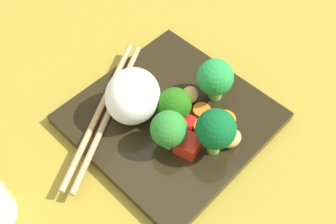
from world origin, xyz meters
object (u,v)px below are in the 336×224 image
rice_mound (133,96)px  chopstick_pair (105,111)px  square_plate (171,118)px  broccoli_floret_2 (176,103)px  carrot_slice_0 (203,127)px

rice_mound → chopstick_pair: size_ratio=0.34×
rice_mound → chopstick_pair: bearing=-134.8°
square_plate → chopstick_pair: bearing=-137.4°
square_plate → broccoli_floret_2: size_ratio=4.47×
chopstick_pair → square_plate: bearing=103.3°
rice_mound → broccoli_floret_2: 5.66cm
rice_mound → carrot_slice_0: (8.26, 4.58, -3.19)cm
broccoli_floret_2 → rice_mound: bearing=-141.4°
square_plate → rice_mound: 6.55cm
square_plate → chopstick_pair: 9.00cm
rice_mound → chopstick_pair: (-2.83, -2.85, -3.18)cm
carrot_slice_0 → rice_mound: bearing=-151.0°
rice_mound → carrot_slice_0: rice_mound is taller
broccoli_floret_2 → carrot_slice_0: 4.71cm
rice_mound → broccoli_floret_2: rice_mound is taller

